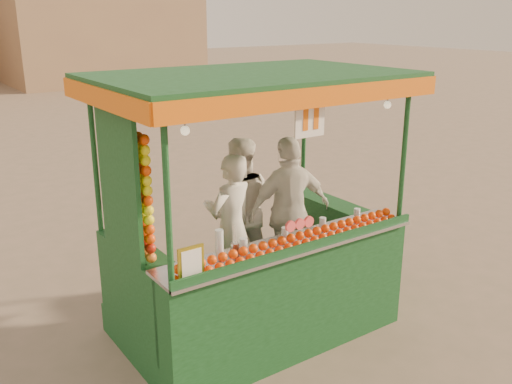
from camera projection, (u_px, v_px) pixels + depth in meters
ground at (264, 317)px, 6.43m from camera, size 90.00×90.00×0.00m
building_right at (99, 30)px, 28.26m from camera, size 9.00×6.00×5.00m
juice_cart at (253, 257)px, 5.86m from camera, size 3.04×1.97×2.76m
vendor_left at (231, 227)px, 6.04m from camera, size 0.66×0.51×1.60m
vendor_middle at (239, 209)px, 6.49m from camera, size 0.99×0.89×1.67m
vendor_right at (290, 211)px, 6.38m from camera, size 1.06×0.59×1.71m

